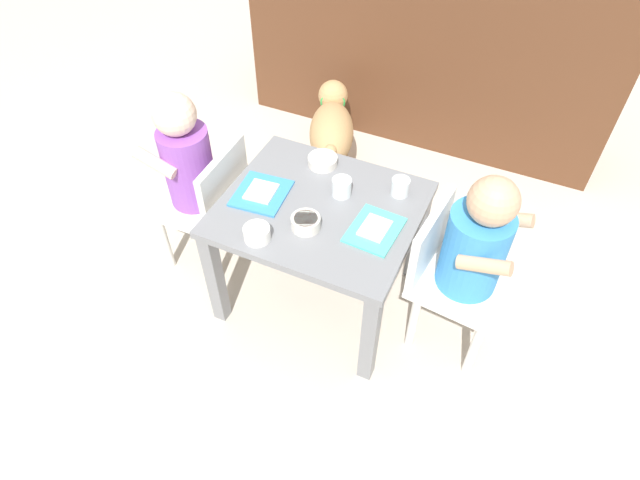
% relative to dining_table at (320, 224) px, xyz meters
% --- Properties ---
extents(ground_plane, '(7.00, 7.00, 0.00)m').
position_rel_dining_table_xyz_m(ground_plane, '(0.00, 0.00, -0.35)').
color(ground_plane, beige).
extents(kitchen_cabinet_back, '(1.60, 0.38, 0.86)m').
position_rel_dining_table_xyz_m(kitchen_cabinet_back, '(0.00, 1.17, 0.07)').
color(kitchen_cabinet_back, '#56331E').
rests_on(kitchen_cabinet_back, ground).
extents(dining_table, '(0.59, 0.52, 0.43)m').
position_rel_dining_table_xyz_m(dining_table, '(0.00, 0.00, 0.00)').
color(dining_table, slate).
rests_on(dining_table, ground).
extents(seated_child_left, '(0.29, 0.29, 0.70)m').
position_rel_dining_table_xyz_m(seated_child_left, '(-0.46, -0.01, 0.08)').
color(seated_child_left, silver).
rests_on(seated_child_left, ground).
extents(seated_child_right, '(0.31, 0.31, 0.69)m').
position_rel_dining_table_xyz_m(seated_child_right, '(0.46, 0.02, 0.07)').
color(seated_child_right, silver).
rests_on(seated_child_right, ground).
extents(dog, '(0.31, 0.47, 0.32)m').
position_rel_dining_table_xyz_m(dog, '(-0.26, 0.67, -0.14)').
color(dog, tan).
rests_on(dog, ground).
extents(food_tray_left, '(0.17, 0.18, 0.02)m').
position_rel_dining_table_xyz_m(food_tray_left, '(-0.19, -0.03, 0.08)').
color(food_tray_left, '#388CD8').
rests_on(food_tray_left, dining_table).
extents(food_tray_right, '(0.15, 0.18, 0.02)m').
position_rel_dining_table_xyz_m(food_tray_right, '(0.19, -0.03, 0.08)').
color(food_tray_right, '#4CC6BC').
rests_on(food_tray_right, dining_table).
extents(water_cup_left, '(0.06, 0.06, 0.06)m').
position_rel_dining_table_xyz_m(water_cup_left, '(0.04, 0.08, 0.10)').
color(water_cup_left, white).
rests_on(water_cup_left, dining_table).
extents(water_cup_right, '(0.06, 0.06, 0.06)m').
position_rel_dining_table_xyz_m(water_cup_right, '(0.20, 0.16, 0.10)').
color(water_cup_right, white).
rests_on(water_cup_right, dining_table).
extents(cereal_bowl_right_side, '(0.10, 0.10, 0.03)m').
position_rel_dining_table_xyz_m(cereal_bowl_right_side, '(-0.08, 0.18, 0.09)').
color(cereal_bowl_right_side, silver).
rests_on(cereal_bowl_right_side, dining_table).
extents(veggie_bowl_near, '(0.09, 0.09, 0.04)m').
position_rel_dining_table_xyz_m(veggie_bowl_near, '(0.00, -0.10, 0.09)').
color(veggie_bowl_near, silver).
rests_on(veggie_bowl_near, dining_table).
extents(veggie_bowl_far, '(0.08, 0.08, 0.04)m').
position_rel_dining_table_xyz_m(veggie_bowl_far, '(-0.11, -0.20, 0.10)').
color(veggie_bowl_far, white).
rests_on(veggie_bowl_far, dining_table).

